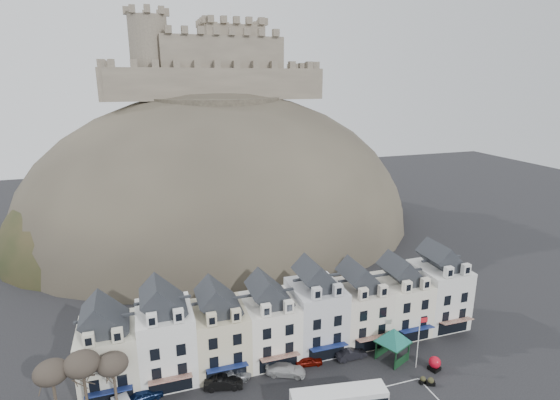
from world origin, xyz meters
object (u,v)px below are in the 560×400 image
Objects in this scene: bus_shelter at (393,335)px; flagpole at (419,339)px; car_black at (223,383)px; car_silver at (231,376)px; red_buoy at (435,363)px; car_maroon at (308,361)px; car_charcoal at (351,354)px; car_white at (286,370)px; car_navy at (145,394)px.

flagpole reaches higher than bus_shelter.
car_black reaches higher than car_silver.
red_buoy is 16.40m from car_maroon.
car_black is 1.10× the size of car_charcoal.
car_white is 3.65m from car_maroon.
car_black is at bearing 118.97° from car_silver.
car_silver is at bearing 149.98° from bus_shelter.
car_black is 0.93× the size of car_white.
car_maroon is (3.52, 0.94, -0.11)m from car_white.
bus_shelter reaches higher than car_maroon.
bus_shelter reaches higher than car_white.
flagpole is at bearing -109.52° from car_navy.
flagpole reaches higher than car_silver.
flagpole is 1.75× the size of car_charcoal.
car_navy is 17.30m from car_white.
car_navy is at bearing 110.90° from car_white.
car_silver is at bearing 168.03° from flagpole.
car_charcoal is at bearing -63.58° from car_white.
flagpole is at bearing -103.00° from car_maroon.
car_white is at bearing 166.36° from flagpole.
bus_shelter is 1.45× the size of car_black.
flagpole is 1.48× the size of car_white.
car_charcoal is (-5.10, 1.96, -2.98)m from bus_shelter.
red_buoy reaches higher than car_black.
car_navy is 0.85× the size of car_silver.
car_navy is at bearing 96.42° from car_black.
car_charcoal reaches higher than car_silver.
car_white is (17.28, -0.94, 0.02)m from car_navy.
car_charcoal is (26.83, -0.54, -0.01)m from car_navy.
car_maroon is (-11.13, 2.50, -3.06)m from bus_shelter.
red_buoy is 0.40× the size of car_black.
car_black is at bearing 114.02° from car_white.
flagpole reaches higher than car_black.
car_white reaches higher than car_charcoal.
car_silver is 10.40m from car_maroon.
bus_shelter reaches higher than car_navy.
bus_shelter is 6.22m from car_charcoal.
red_buoy is 0.44× the size of car_charcoal.
bus_shelter is 32.17m from car_navy.
car_navy is at bearing 86.35° from car_charcoal.
car_silver is 1.34× the size of car_maroon.
car_charcoal is (6.03, -0.54, 0.08)m from car_maroon.
car_white is 1.37× the size of car_maroon.
red_buoy reaches higher than car_silver.
flagpole reaches higher than car_maroon.
flagpole is at bearing -111.12° from car_silver.
car_black is 1.28× the size of car_maroon.
car_maroon is at bearing 159.30° from flagpole.
car_white is (-14.65, 1.56, -2.95)m from bus_shelter.
bus_shelter is at bearing 138.14° from red_buoy.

